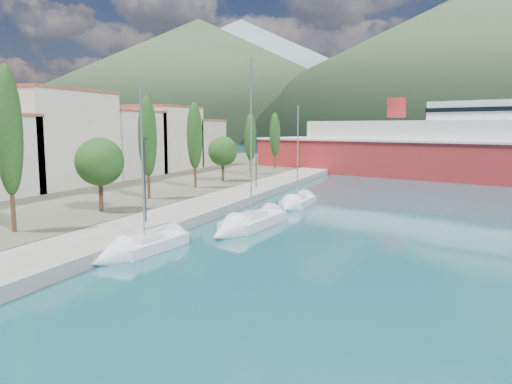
% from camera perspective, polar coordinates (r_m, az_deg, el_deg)
% --- Properties ---
extents(ground, '(1400.00, 1400.00, 0.00)m').
position_cam_1_polar(ground, '(136.29, 15.96, 3.93)').
color(ground, '#18515A').
extents(quay, '(5.00, 88.00, 0.80)m').
position_cam_1_polar(quay, '(46.81, -5.14, -1.48)').
color(quay, gray).
rests_on(quay, ground).
extents(town_buildings, '(9.20, 69.20, 11.30)m').
position_cam_1_polar(town_buildings, '(68.02, -18.83, 5.30)').
color(town_buildings, beige).
rests_on(town_buildings, land_strip).
extents(tree_row, '(3.99, 64.59, 10.99)m').
position_cam_1_polar(tree_row, '(52.64, -9.77, 5.36)').
color(tree_row, '#47301E').
rests_on(tree_row, land_strip).
extents(lamp_posts, '(0.15, 44.49, 6.06)m').
position_cam_1_polar(lamp_posts, '(37.40, -12.09, 1.83)').
color(lamp_posts, '#2D2D33').
rests_on(lamp_posts, quay).
extents(sailboat_near, '(3.20, 7.77, 10.84)m').
position_cam_1_polar(sailboat_near, '(30.72, -14.40, -6.62)').
color(sailboat_near, silver).
rests_on(sailboat_near, ground).
extents(sailboat_mid, '(3.48, 9.68, 13.64)m').
position_cam_1_polar(sailboat_mid, '(36.68, -1.89, -4.06)').
color(sailboat_mid, silver).
rests_on(sailboat_mid, ground).
extents(sailboat_far, '(2.38, 7.22, 10.57)m').
position_cam_1_polar(sailboat_far, '(47.52, 4.23, -1.46)').
color(sailboat_far, silver).
rests_on(sailboat_far, ground).
extents(ferry, '(66.02, 35.10, 12.95)m').
position_cam_1_polar(ferry, '(80.39, 21.60, 4.28)').
color(ferry, '#A32225').
rests_on(ferry, ground).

